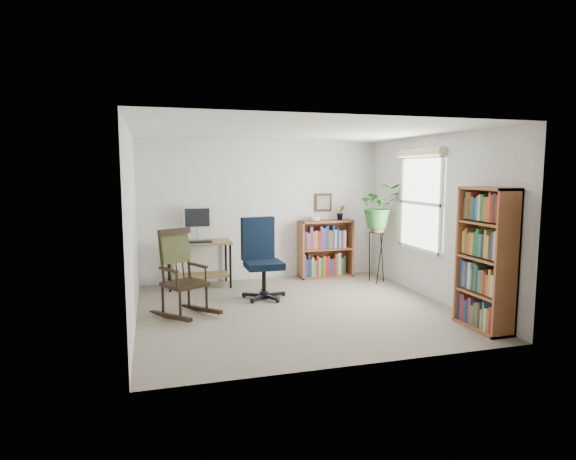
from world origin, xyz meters
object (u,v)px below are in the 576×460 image
object	(u,v)px
office_chair	(264,258)
low_bookshelf	(326,249)
tall_bookshelf	(486,259)
desk	(199,264)
rocking_chair	(184,272)

from	to	relation	value
office_chair	low_bookshelf	size ratio (longest dim) A/B	1.20
low_bookshelf	tall_bookshelf	world-z (taller)	tall_bookshelf
desk	office_chair	world-z (taller)	office_chair
rocking_chair	low_bookshelf	size ratio (longest dim) A/B	1.14
desk	tall_bookshelf	bearing A→B (deg)	-45.34
rocking_chair	tall_bookshelf	world-z (taller)	tall_bookshelf
desk	low_bookshelf	xyz separation A→B (m)	(2.25, 0.12, 0.13)
office_chair	desk	bearing A→B (deg)	120.89
low_bookshelf	tall_bookshelf	xyz separation A→B (m)	(0.81, -3.22, 0.34)
rocking_chair	tall_bookshelf	bearing A→B (deg)	-53.11
office_chair	tall_bookshelf	distance (m)	3.04
desk	rocking_chair	distance (m)	1.61
tall_bookshelf	low_bookshelf	bearing A→B (deg)	104.12
office_chair	low_bookshelf	world-z (taller)	office_chair
office_chair	rocking_chair	distance (m)	1.30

